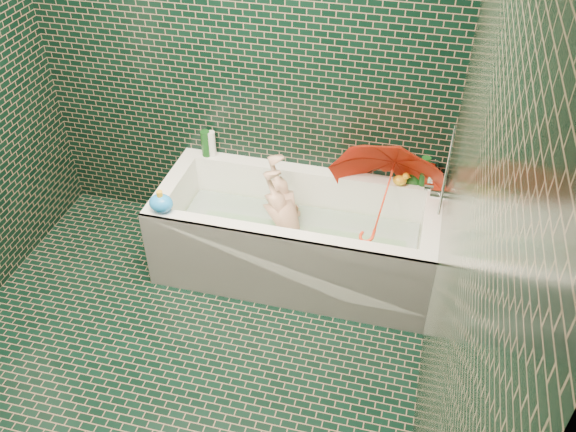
% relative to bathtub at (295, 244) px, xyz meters
% --- Properties ---
extents(floor, '(2.80, 2.80, 0.00)m').
position_rel_bathtub_xyz_m(floor, '(-0.45, -1.01, -0.21)').
color(floor, black).
rests_on(floor, ground).
extents(wall_back, '(2.80, 0.00, 2.80)m').
position_rel_bathtub_xyz_m(wall_back, '(-0.45, 0.39, 1.04)').
color(wall_back, black).
rests_on(wall_back, floor).
extents(wall_right, '(0.00, 2.80, 2.80)m').
position_rel_bathtub_xyz_m(wall_right, '(0.85, -1.01, 1.04)').
color(wall_right, black).
rests_on(wall_right, floor).
extents(bathtub, '(1.70, 0.75, 0.55)m').
position_rel_bathtub_xyz_m(bathtub, '(0.00, 0.00, 0.00)').
color(bathtub, white).
rests_on(bathtub, floor).
extents(bath_mat, '(1.35, 0.47, 0.01)m').
position_rel_bathtub_xyz_m(bath_mat, '(0.00, 0.02, -0.06)').
color(bath_mat, '#4FCF29').
rests_on(bath_mat, bathtub).
extents(water, '(1.48, 0.53, 0.00)m').
position_rel_bathtub_xyz_m(water, '(0.00, 0.02, 0.09)').
color(water, silver).
rests_on(water, bathtub).
extents(faucet, '(0.18, 0.19, 0.55)m').
position_rel_bathtub_xyz_m(faucet, '(0.81, 0.01, 0.56)').
color(faucet, silver).
rests_on(faucet, wall_right).
extents(child, '(0.97, 0.40, 0.42)m').
position_rel_bathtub_xyz_m(child, '(-0.05, 0.04, 0.10)').
color(child, tan).
rests_on(child, bathtub).
extents(umbrella, '(0.91, 0.98, 0.97)m').
position_rel_bathtub_xyz_m(umbrella, '(0.51, 0.11, 0.36)').
color(umbrella, red).
rests_on(umbrella, bathtub).
extents(soap_bottle_a, '(0.12, 0.12, 0.24)m').
position_rel_bathtub_xyz_m(soap_bottle_a, '(0.78, 0.32, 0.34)').
color(soap_bottle_a, white).
rests_on(soap_bottle_a, bathtub).
extents(soap_bottle_b, '(0.12, 0.13, 0.21)m').
position_rel_bathtub_xyz_m(soap_bottle_b, '(0.75, 0.35, 0.34)').
color(soap_bottle_b, '#5B1F75').
rests_on(soap_bottle_b, bathtub).
extents(soap_bottle_c, '(0.13, 0.13, 0.17)m').
position_rel_bathtub_xyz_m(soap_bottle_c, '(0.65, 0.34, 0.34)').
color(soap_bottle_c, '#124215').
rests_on(soap_bottle_c, bathtub).
extents(bottle_right_tall, '(0.07, 0.07, 0.19)m').
position_rel_bathtub_xyz_m(bottle_right_tall, '(0.71, 0.36, 0.44)').
color(bottle_right_tall, '#124215').
rests_on(bottle_right_tall, bathtub).
extents(bottle_right_pump, '(0.06, 0.06, 0.19)m').
position_rel_bathtub_xyz_m(bottle_right_pump, '(0.76, 0.33, 0.44)').
color(bottle_right_pump, silver).
rests_on(bottle_right_pump, bathtub).
extents(bottle_left_tall, '(0.08, 0.08, 0.18)m').
position_rel_bathtub_xyz_m(bottle_left_tall, '(-0.69, 0.34, 0.43)').
color(bottle_left_tall, '#124215').
rests_on(bottle_left_tall, bathtub).
extents(bottle_left_short, '(0.06, 0.06, 0.18)m').
position_rel_bathtub_xyz_m(bottle_left_short, '(-0.65, 0.35, 0.43)').
color(bottle_left_short, white).
rests_on(bottle_left_short, bathtub).
extents(rubber_duck, '(0.11, 0.07, 0.09)m').
position_rel_bathtub_xyz_m(rubber_duck, '(0.58, 0.31, 0.38)').
color(rubber_duck, '#F2AE18').
rests_on(rubber_duck, bathtub).
extents(bath_toy, '(0.15, 0.13, 0.14)m').
position_rel_bathtub_xyz_m(bath_toy, '(-0.73, -0.29, 0.40)').
color(bath_toy, '#1A84F2').
rests_on(bath_toy, bathtub).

